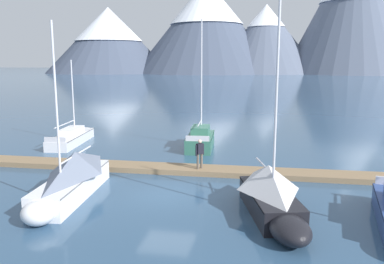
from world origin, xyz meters
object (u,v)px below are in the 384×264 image
sailboat_second_berth (72,177)px  sailboat_mid_dock_starboard (272,194)px  sailboat_nearest_berth (73,136)px  sailboat_mid_dock_port (201,138)px  person_on_dock (200,152)px

sailboat_second_berth → sailboat_mid_dock_starboard: bearing=-3.1°
sailboat_nearest_berth → sailboat_mid_dock_starboard: 19.58m
sailboat_mid_dock_port → person_on_dock: (1.21, -7.17, 0.61)m
sailboat_nearest_berth → sailboat_second_berth: bearing=-62.1°
sailboat_mid_dock_starboard → sailboat_nearest_berth: bearing=141.8°
person_on_dock → sailboat_mid_dock_starboard: bearing=-53.9°
sailboat_mid_dock_port → person_on_dock: bearing=-80.4°
sailboat_mid_dock_port → sailboat_mid_dock_starboard: 13.75m
sailboat_second_berth → sailboat_nearest_berth: bearing=117.9°
sailboat_second_berth → person_on_dock: (5.19, 5.03, 0.28)m
sailboat_nearest_berth → sailboat_mid_dock_port: bearing=3.4°
person_on_dock → sailboat_second_berth: bearing=-135.9°
sailboat_nearest_berth → sailboat_mid_dock_port: 10.15m
sailboat_nearest_berth → person_on_dock: size_ratio=4.37×
sailboat_mid_dock_port → sailboat_mid_dock_starboard: size_ratio=1.03×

